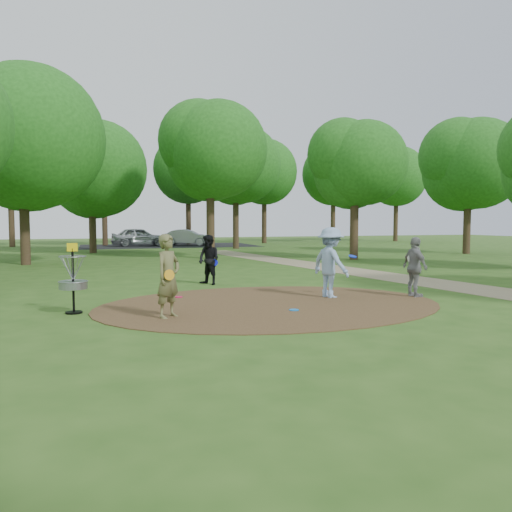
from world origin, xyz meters
name	(u,v)px	position (x,y,z in m)	size (l,w,h in m)	color
ground	(272,305)	(0.00, 0.00, 0.00)	(100.00, 100.00, 0.00)	#2D5119
dirt_clearing	(272,304)	(0.00, 0.00, 0.01)	(8.40, 8.40, 0.02)	#47301C
footpath	(441,284)	(6.50, 2.00, 0.01)	(2.00, 40.00, 0.01)	#8C7A5B
parking_lot	(169,246)	(2.00, 30.00, 0.00)	(14.00, 8.00, 0.01)	black
player_observer_with_disc	(168,276)	(-2.61, -0.88, 0.87)	(0.75, 0.74, 1.75)	brown
player_throwing_with_disc	(331,263)	(1.84, 0.54, 0.93)	(1.28, 1.35, 1.85)	#8BA9D0
player_walking_with_disc	(209,260)	(-0.57, 4.21, 0.79)	(0.92, 0.97, 1.58)	black
player_waiting_with_disc	(415,267)	(4.01, -0.07, 0.80)	(0.40, 0.94, 1.60)	gray
disc_ground_blue	(294,310)	(0.18, -0.98, 0.03)	(0.22, 0.22, 0.02)	blue
disc_ground_red	(178,297)	(-1.96, 1.76, 0.03)	(0.22, 0.22, 0.02)	#CE144B
car_left	(139,237)	(-0.40, 30.17, 0.75)	(1.77, 4.41, 1.50)	#A1A5A8
car_right	(187,237)	(3.49, 29.90, 0.67)	(1.41, 4.04, 1.33)	#A5A8AC
disc_golf_basket	(73,274)	(-4.50, 0.30, 0.87)	(0.63, 0.63, 1.54)	black
tree_ring	(229,144)	(1.42, 9.01, 5.23)	(37.25, 45.49, 8.88)	#332316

